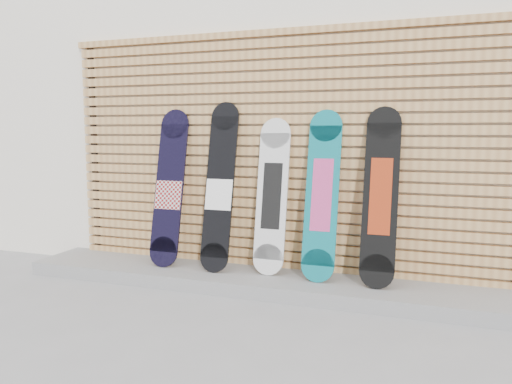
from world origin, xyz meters
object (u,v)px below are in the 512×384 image
snowboard_2 (272,196)px  snowboard_3 (322,195)px  snowboard_0 (169,188)px  snowboard_1 (220,187)px  snowboard_4 (381,196)px

snowboard_2 → snowboard_3: snowboard_3 is taller
snowboard_0 → snowboard_1: size_ratio=0.96×
snowboard_2 → snowboard_3: size_ratio=0.95×
snowboard_4 → snowboard_0: bearing=-180.0°
snowboard_3 → snowboard_4: bearing=-1.0°
snowboard_0 → snowboard_1: 0.53m
snowboard_3 → snowboard_1: bearing=-179.2°
snowboard_3 → snowboard_4: (0.49, -0.01, 0.01)m
snowboard_1 → snowboard_3: size_ratio=1.06×
snowboard_1 → snowboard_3: bearing=0.8°
snowboard_3 → snowboard_4: 0.49m
snowboard_0 → snowboard_3: snowboard_0 is taller
snowboard_1 → snowboard_2: 0.50m
snowboard_2 → snowboard_3: 0.46m
snowboard_2 → snowboard_4: bearing=-2.5°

